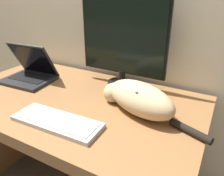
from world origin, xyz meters
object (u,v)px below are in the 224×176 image
external_keyboard (57,122)px  cat (138,98)px  monitor (123,40)px  laptop (30,73)px

external_keyboard → cat: size_ratio=0.75×
monitor → cat: 0.38m
laptop → cat: laptop is taller
monitor → laptop: 0.63m
monitor → laptop: size_ratio=1.68×
external_keyboard → monitor: bearing=81.1°
cat → external_keyboard: bearing=-115.2°
laptop → external_keyboard: (0.48, -0.30, -0.04)m
monitor → laptop: bearing=-158.1°
monitor → cat: bearing=-50.2°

